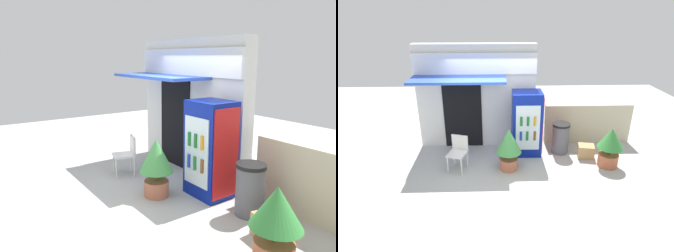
{
  "view_description": "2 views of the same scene",
  "coord_description": "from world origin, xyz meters",
  "views": [
    {
      "loc": [
        4.9,
        -2.88,
        2.47
      ],
      "look_at": [
        0.04,
        0.5,
        1.19
      ],
      "focal_mm": 34.37,
      "sensor_mm": 36.0,
      "label": 1
    },
    {
      "loc": [
        0.06,
        -5.82,
        3.65
      ],
      "look_at": [
        0.27,
        0.51,
        0.95
      ],
      "focal_mm": 29.42,
      "sensor_mm": 36.0,
      "label": 2
    }
  ],
  "objects": [
    {
      "name": "cardboard_box",
      "position": [
        2.39,
        0.57,
        0.17
      ],
      "size": [
        0.47,
        0.41,
        0.34
      ],
      "primitive_type": "cube",
      "rotation": [
        0.0,
        0.0,
        -0.19
      ],
      "color": "tan",
      "rests_on": "ground"
    },
    {
      "name": "trash_bin",
      "position": [
        1.76,
        0.88,
        0.43
      ],
      "size": [
        0.47,
        0.47,
        0.85
      ],
      "color": "#595960",
      "rests_on": "ground"
    },
    {
      "name": "storefront_building",
      "position": [
        -0.54,
        1.48,
        1.48
      ],
      "size": [
        3.22,
        1.24,
        2.84
      ],
      "color": "silver",
      "rests_on": "ground"
    },
    {
      "name": "drink_cooler",
      "position": [
        0.83,
        0.87,
        0.86
      ],
      "size": [
        0.78,
        0.7,
        1.73
      ],
      "color": "navy",
      "rests_on": "ground"
    },
    {
      "name": "stone_boundary_wall",
      "position": [
        2.67,
        1.51,
        0.58
      ],
      "size": [
        2.49,
        0.2,
        1.15
      ],
      "primitive_type": "cube",
      "color": "beige",
      "rests_on": "ground"
    },
    {
      "name": "potted_plant_curbside",
      "position": [
        2.81,
        0.11,
        0.6
      ],
      "size": [
        0.63,
        0.63,
        1.02
      ],
      "color": "#AD5B3D",
      "rests_on": "ground"
    },
    {
      "name": "potted_plant_near_shop",
      "position": [
        0.32,
        0.05,
        0.64
      ],
      "size": [
        0.62,
        0.62,
        1.06
      ],
      "color": "#BC6B4C",
      "rests_on": "ground"
    },
    {
      "name": "ground",
      "position": [
        0.0,
        0.0,
        0.0
      ],
      "size": [
        16.0,
        16.0,
        0.0
      ],
      "primitive_type": "plane",
      "color": "#B2B2AD"
    },
    {
      "name": "plastic_chair",
      "position": [
        -0.9,
        0.11,
        0.5
      ],
      "size": [
        0.52,
        0.53,
        0.85
      ],
      "color": "silver",
      "rests_on": "ground"
    }
  ]
}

